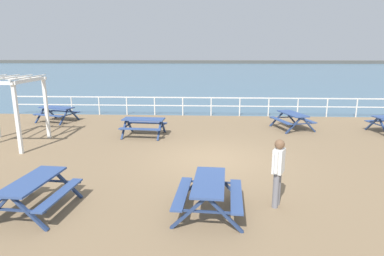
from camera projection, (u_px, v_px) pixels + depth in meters
The scene contains 11 objects.
ground_plane at pixel (213, 161), 11.21m from camera, with size 30.00×24.00×0.20m, color #846B4C.
sea_band at pixel (209, 71), 62.45m from camera, with size 142.00×90.00×0.01m, color #476B84.
distant_shoreline at pixel (209, 63), 104.24m from camera, with size 142.00×6.00×1.80m, color #4C4C47.
seaward_railing at pixel (211, 103), 18.55m from camera, with size 23.07×0.07×1.08m.
picnic_table_near_left at pixel (57, 111), 17.04m from camera, with size 2.16×1.96×0.80m.
picnic_table_near_right at pixel (292, 117), 15.36m from camera, with size 1.94×2.15×0.80m.
picnic_table_mid_centre at pixel (34, 187), 7.40m from camera, with size 1.66×1.91×0.80m.
picnic_table_far_right at pixel (209, 189), 7.33m from camera, with size 1.64×1.89×0.80m.
picnic_table_corner at pixel (144, 123), 14.12m from camera, with size 1.91×1.66×0.80m.
visitor at pixel (278, 169), 7.56m from camera, with size 0.35×0.48×1.66m.
lattice_pergola at pixel (3, 95), 12.41m from camera, with size 2.49×2.61×2.70m.
Camera 1 is at (-0.18, -10.66, 3.62)m, focal length 30.18 mm.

